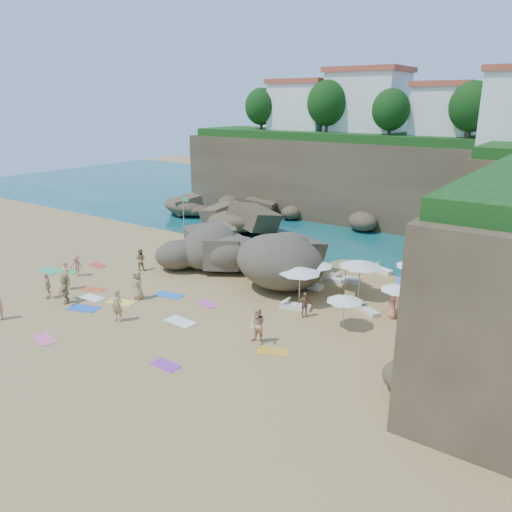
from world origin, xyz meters
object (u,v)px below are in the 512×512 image
Objects in this scene: rock_outcrop at (231,274)px; flag_pole at (184,210)px; person_stand_3 at (304,305)px; parasol_0 at (296,256)px; parasol_1 at (360,263)px; person_stand_2 at (292,244)px; lounger_0 at (347,279)px; parasol_2 at (315,263)px; person_stand_4 at (393,306)px; person_stand_0 at (66,276)px; person_stand_5 at (234,236)px; person_stand_1 at (141,259)px.

flag_pole is (-10.60, 6.65, 2.24)m from rock_outcrop.
rock_outcrop is 2.62× the size of flag_pole.
parasol_0 is at bearing 75.95° from person_stand_3.
parasol_1 is 10.51m from person_stand_2.
parasol_1 is (4.86, -0.46, 0.54)m from parasol_0.
person_stand_3 is (7.88, -3.37, 0.74)m from rock_outcrop.
flag_pole is at bearing 159.76° from lounger_0.
person_stand_3 is (7.15, -10.44, 0.01)m from person_stand_2.
flag_pole reaches higher than parasol_2.
rock_outcrop is 6.17× the size of person_stand_4.
parasol_1 is 1.37× the size of person_stand_0.
rock_outcrop is at bearing 37.00° from person_stand_0.
parasol_0 is 1.35× the size of person_stand_4.
rock_outcrop is 8.10m from lounger_0.
lounger_0 is at bearing -31.02° from person_stand_5.
flag_pole is 23.84m from person_stand_4.
flag_pole reaches higher than person_stand_4.
person_stand_4 reaches higher than lounger_0.
flag_pole is 2.35× the size of person_stand_4.
rock_outcrop is 6.85m from parasol_2.
person_stand_5 is at bearing 65.19° from person_stand_0.
parasol_1 reaches higher than person_stand_3.
person_stand_3 is at bearing 157.60° from person_stand_1.
parasol_2 is 1.44× the size of person_stand_1.
person_stand_2 is at bearing 140.90° from lounger_0.
parasol_2 is 12.99m from person_stand_1.
person_stand_0 is (-7.00, -8.53, 0.96)m from rock_outcrop.
person_stand_2 is (-3.64, 5.52, -1.01)m from parasol_0.
flag_pole reaches higher than lounger_0.
person_stand_2 is at bearing -156.38° from person_stand_4.
person_stand_2 is 5.07m from person_stand_5.
person_stand_1 is 12.14m from person_stand_2.
person_stand_0 is at bearing -138.46° from parasol_0.
parasol_0 is 1.37× the size of person_stand_2.
parasol_0 reaches higher than person_stand_1.
person_stand_4 is 17.45m from person_stand_5.
person_stand_3 is (0.52, -6.74, 0.59)m from lounger_0.
person_stand_3 is 4.99m from person_stand_4.
rock_outcrop is at bearing 107.35° from person_stand_3.
lounger_0 is at bearing -162.57° from person_stand_4.
person_stand_1 is at bearing -64.51° from flag_pole.
person_stand_1 is 9.03m from person_stand_5.
flag_pole reaches higher than parasol_1.
person_stand_2 is at bearing 130.21° from parasol_2.
parasol_1 is (9.24, 1.09, 2.28)m from rock_outcrop.
person_stand_4 is (11.32, -7.71, 0.02)m from person_stand_2.
person_stand_3 is at bearing -54.55° from parasol_0.
person_stand_0 is at bearing 149.61° from person_stand_3.
person_stand_5 reaches higher than person_stand_3.
flag_pole reaches higher than person_stand_1.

